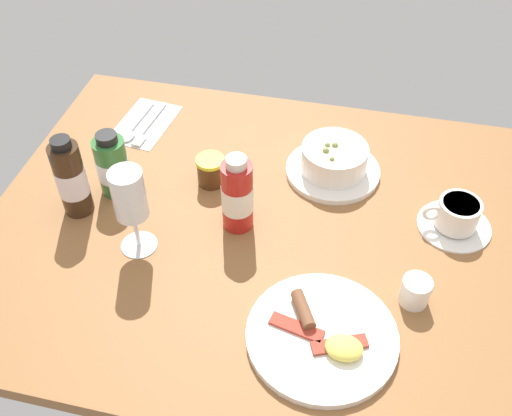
% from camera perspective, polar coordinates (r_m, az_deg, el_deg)
% --- Properties ---
extents(ground_plane, '(1.10, 0.84, 0.03)m').
position_cam_1_polar(ground_plane, '(1.14, 1.63, -2.33)').
color(ground_plane, brown).
extents(porridge_bowl, '(0.20, 0.20, 0.08)m').
position_cam_1_polar(porridge_bowl, '(1.23, 7.48, 4.53)').
color(porridge_bowl, white).
rests_on(porridge_bowl, ground_plane).
extents(cutlery_setting, '(0.13, 0.19, 0.01)m').
position_cam_1_polar(cutlery_setting, '(1.39, -10.72, 7.93)').
color(cutlery_setting, white).
rests_on(cutlery_setting, ground_plane).
extents(coffee_cup, '(0.14, 0.14, 0.06)m').
position_cam_1_polar(coffee_cup, '(1.17, 18.68, -0.78)').
color(coffee_cup, white).
rests_on(coffee_cup, ground_plane).
extents(creamer_jug, '(0.06, 0.05, 0.06)m').
position_cam_1_polar(creamer_jug, '(1.04, 15.08, -7.70)').
color(creamer_jug, white).
rests_on(creamer_jug, ground_plane).
extents(wine_glass, '(0.07, 0.07, 0.18)m').
position_cam_1_polar(wine_glass, '(1.04, -12.03, 0.91)').
color(wine_glass, white).
rests_on(wine_glass, ground_plane).
extents(jam_jar, '(0.06, 0.06, 0.06)m').
position_cam_1_polar(jam_jar, '(1.21, -4.36, 3.60)').
color(jam_jar, '#482B13').
rests_on(jam_jar, ground_plane).
extents(sauce_bottle_red, '(0.06, 0.06, 0.16)m').
position_cam_1_polar(sauce_bottle_red, '(1.09, -1.81, 1.21)').
color(sauce_bottle_red, '#B21E19').
rests_on(sauce_bottle_red, ground_plane).
extents(sauce_bottle_green, '(0.06, 0.06, 0.14)m').
position_cam_1_polar(sauce_bottle_green, '(1.20, -13.59, 3.98)').
color(sauce_bottle_green, '#337233').
rests_on(sauce_bottle_green, ground_plane).
extents(sauce_bottle_brown, '(0.06, 0.06, 0.17)m').
position_cam_1_polar(sauce_bottle_brown, '(1.16, -17.30, 2.70)').
color(sauce_bottle_brown, '#382314').
rests_on(sauce_bottle_brown, ground_plane).
extents(breakfast_plate, '(0.25, 0.25, 0.04)m').
position_cam_1_polar(breakfast_plate, '(0.98, 6.41, -12.10)').
color(breakfast_plate, white).
rests_on(breakfast_plate, ground_plane).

